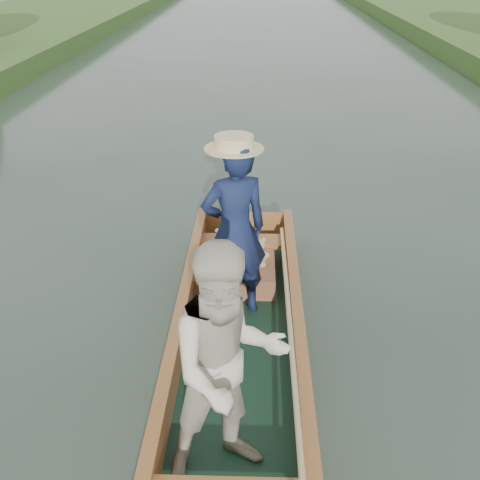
{
  "coord_description": "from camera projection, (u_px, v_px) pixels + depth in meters",
  "views": [
    {
      "loc": [
        0.15,
        -4.14,
        3.27
      ],
      "look_at": [
        0.0,
        0.6,
        0.95
      ],
      "focal_mm": 45.0,
      "sensor_mm": 36.0,
      "label": 1
    }
  ],
  "objects": [
    {
      "name": "ground",
      "position": [
        238.0,
        370.0,
        5.16
      ],
      "size": [
        120.0,
        120.0,
        0.0
      ],
      "primitive_type": "plane",
      "color": "#283D30",
      "rests_on": "ground"
    },
    {
      "name": "punt",
      "position": [
        234.0,
        320.0,
        4.76
      ],
      "size": [
        1.12,
        5.0,
        1.81
      ],
      "color": "black",
      "rests_on": "ground"
    }
  ]
}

